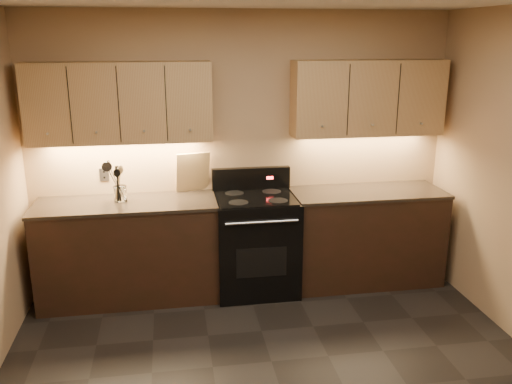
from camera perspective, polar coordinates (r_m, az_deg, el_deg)
wall_back at (r=5.22m, az=-1.48°, el=4.35°), size 4.00×0.04×2.60m
counter_left at (r=5.14m, az=-13.24°, el=-6.01°), size 1.62×0.62×0.93m
counter_right at (r=5.46m, az=11.44°, el=-4.57°), size 1.46×0.62×0.93m
stove at (r=5.16m, az=-0.04°, el=-5.30°), size 0.76×0.68×1.14m
upper_cab_left at (r=4.96m, az=-14.14°, el=9.11°), size 1.60×0.30×0.70m
upper_cab_right at (r=5.28m, az=11.68°, el=9.67°), size 1.44×0.30×0.70m
outlet_plate at (r=5.24m, az=-15.69°, el=1.78°), size 0.08×0.01×0.12m
utensil_crock at (r=5.02m, az=-14.08°, el=-0.22°), size 0.13×0.13×0.14m
cutting_board at (r=5.15m, az=-6.67°, el=2.09°), size 0.33×0.18×0.39m
wooden_spoon at (r=4.99m, az=-14.53°, el=0.94°), size 0.12×0.07×0.32m
black_spoon at (r=4.99m, az=-14.35°, el=1.02°), size 0.07×0.17×0.32m
black_turner at (r=4.97m, az=-14.19°, el=0.95°), size 0.11×0.13×0.33m
steel_spatula at (r=4.98m, az=-13.84°, el=1.41°), size 0.23×0.13×0.40m
steel_skimmer at (r=4.96m, az=-13.86°, el=1.24°), size 0.22×0.14×0.38m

